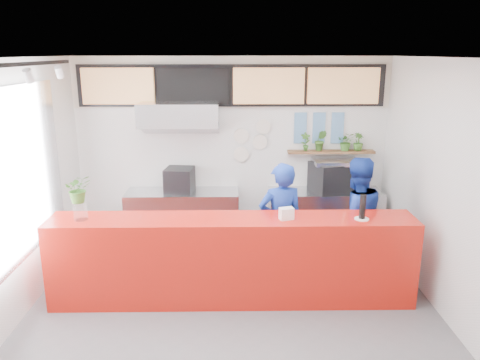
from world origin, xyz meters
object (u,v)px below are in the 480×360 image
(service_counter, at_px, (232,259))
(staff_center, at_px, (281,224))
(panini_oven, at_px, (180,180))
(staff_right, at_px, (355,219))
(pepper_mill, at_px, (363,207))
(espresso_machine, at_px, (335,177))

(service_counter, xyz_separation_m, staff_center, (0.65, 0.49, 0.29))
(panini_oven, height_order, staff_center, staff_center)
(panini_oven, relative_size, staff_right, 0.25)
(staff_center, relative_size, pepper_mill, 5.65)
(service_counter, height_order, espresso_machine, espresso_machine)
(espresso_machine, height_order, staff_right, staff_right)
(service_counter, xyz_separation_m, panini_oven, (-0.84, 1.80, 0.54))
(service_counter, xyz_separation_m, espresso_machine, (1.64, 1.80, 0.58))
(panini_oven, xyz_separation_m, staff_right, (2.50, -1.23, -0.23))
(panini_oven, distance_m, staff_center, 2.00)
(panini_oven, relative_size, pepper_mill, 1.45)
(staff_center, bearing_deg, espresso_machine, -138.78)
(service_counter, height_order, pepper_mill, pepper_mill)
(service_counter, bearing_deg, espresso_machine, 47.59)
(panini_oven, bearing_deg, espresso_machine, 7.29)
(pepper_mill, bearing_deg, staff_center, 148.81)
(service_counter, xyz_separation_m, staff_right, (1.66, 0.57, 0.31))
(panini_oven, height_order, espresso_machine, espresso_machine)
(panini_oven, distance_m, pepper_mill, 3.05)
(espresso_machine, xyz_separation_m, staff_right, (0.02, -1.23, -0.27))
(panini_oven, bearing_deg, staff_center, -34.17)
(staff_right, bearing_deg, staff_center, -7.67)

